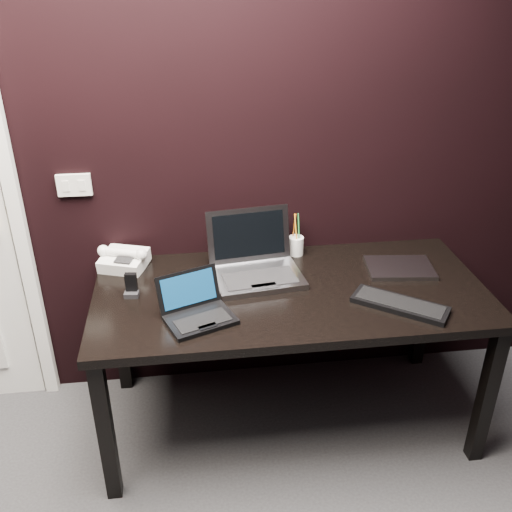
{
  "coord_description": "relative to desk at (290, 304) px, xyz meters",
  "views": [
    {
      "loc": [
        -0.12,
        -0.69,
        2.02
      ],
      "look_at": [
        0.14,
        1.35,
        0.94
      ],
      "focal_mm": 40.0,
      "sensor_mm": 36.0,
      "label": 1
    }
  ],
  "objects": [
    {
      "name": "wall_switch",
      "position": [
        -0.92,
        0.39,
        0.46
      ],
      "size": [
        0.15,
        0.02,
        0.1
      ],
      "color": "silver",
      "rests_on": "wall_back"
    },
    {
      "name": "silver_laptop",
      "position": [
        -0.14,
        0.14,
        0.13
      ],
      "size": [
        0.43,
        0.39,
        0.27
      ],
      "color": "gray",
      "rests_on": "desk"
    },
    {
      "name": "wall_back",
      "position": [
        -0.3,
        0.4,
        0.64
      ],
      "size": [
        4.0,
        0.0,
        4.0
      ],
      "primitive_type": "plane",
      "rotation": [
        1.57,
        0.0,
        0.0
      ],
      "color": "black",
      "rests_on": "ground"
    },
    {
      "name": "pen_cup",
      "position": [
        0.08,
        0.32,
        0.13
      ],
      "size": [
        0.08,
        0.08,
        0.21
      ],
      "color": "white",
      "rests_on": "desk"
    },
    {
      "name": "mobile_phone",
      "position": [
        -0.68,
        0.04,
        0.12
      ],
      "size": [
        0.06,
        0.06,
        0.1
      ],
      "color": "black",
      "rests_on": "desk"
    },
    {
      "name": "desk",
      "position": [
        0.0,
        0.0,
        0.0
      ],
      "size": [
        1.7,
        0.8,
        0.74
      ],
      "color": "black",
      "rests_on": "ground"
    },
    {
      "name": "netbook",
      "position": [
        -0.41,
        -0.17,
        0.11
      ],
      "size": [
        0.33,
        0.31,
        0.17
      ],
      "color": "black",
      "rests_on": "desk"
    },
    {
      "name": "desk_phone",
      "position": [
        -0.73,
        0.29,
        0.12
      ],
      "size": [
        0.25,
        0.24,
        0.12
      ],
      "color": "white",
      "rests_on": "desk"
    },
    {
      "name": "ext_keyboard",
      "position": [
        0.42,
        -0.2,
        0.09
      ],
      "size": [
        0.39,
        0.34,
        0.02
      ],
      "color": "black",
      "rests_on": "desk"
    },
    {
      "name": "closed_laptop",
      "position": [
        0.53,
        0.1,
        0.09
      ],
      "size": [
        0.32,
        0.25,
        0.02
      ],
      "color": "#94959A",
      "rests_on": "desk"
    }
  ]
}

